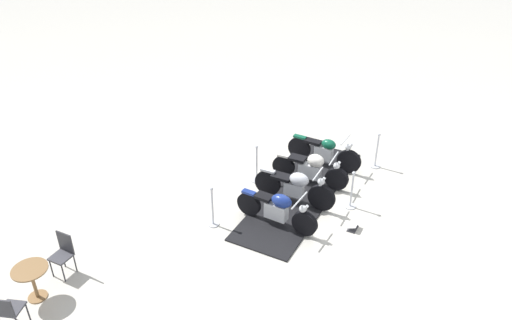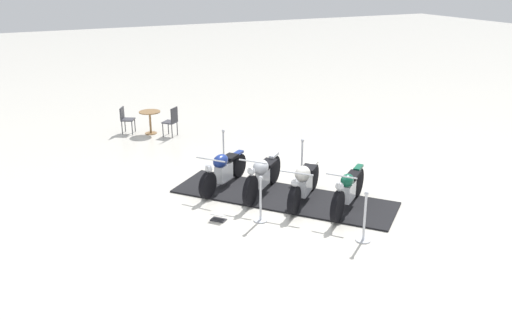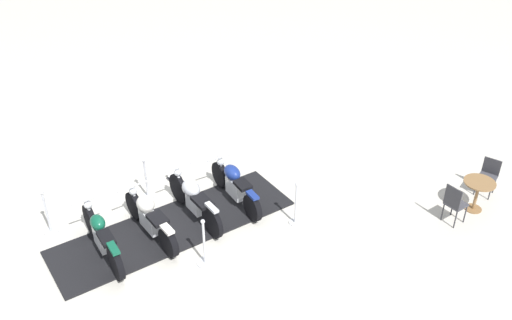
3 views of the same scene
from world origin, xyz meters
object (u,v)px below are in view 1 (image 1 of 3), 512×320
at_px(stanchion_left_mid, 257,170).
at_px(stanchion_left_front, 213,211).
at_px(motorcycle_forest, 324,151).
at_px(info_placard, 353,227).
at_px(motorcycle_cream, 311,168).
at_px(stanchion_right_rear, 376,156).
at_px(cafe_chair_near_table, 9,310).
at_px(cafe_chair_across_table, 63,252).
at_px(stanchion_right_mid, 351,195).
at_px(cafe_table, 32,276).
at_px(motorcycle_navy, 277,209).
at_px(motorcycle_chrome, 295,186).

bearing_deg(stanchion_left_mid, stanchion_left_front, -49.53).
bearing_deg(motorcycle_forest, info_placard, -53.28).
relative_size(motorcycle_cream, stanchion_right_rear, 1.55).
height_order(motorcycle_forest, cafe_chair_near_table, motorcycle_forest).
relative_size(motorcycle_cream, motorcycle_forest, 0.92).
height_order(cafe_chair_near_table, cafe_chair_across_table, cafe_chair_across_table).
relative_size(stanchion_right_mid, cafe_table, 1.40).
height_order(motorcycle_forest, cafe_chair_across_table, motorcycle_forest).
xyz_separation_m(info_placard, cafe_table, (-0.46, -7.13, 0.51)).
height_order(motorcycle_navy, cafe_chair_across_table, cafe_chair_across_table).
height_order(motorcycle_cream, cafe_chair_across_table, motorcycle_cream).
xyz_separation_m(stanchion_left_mid, info_placard, (2.91, 1.35, -0.28)).
relative_size(motorcycle_chrome, cafe_chair_near_table, 1.96).
bearing_deg(stanchion_right_rear, stanchion_right_mid, -49.53).
bearing_deg(stanchion_right_rear, cafe_table, -78.73).
distance_m(motorcycle_cream, stanchion_right_rear, 2.21).
bearing_deg(motorcycle_cream, info_placard, -42.09).
height_order(stanchion_left_mid, cafe_chair_across_table, stanchion_left_mid).
xyz_separation_m(stanchion_right_rear, cafe_chair_across_table, (1.30, -8.68, 0.19)).
bearing_deg(cafe_table, info_placard, 86.31).
height_order(motorcycle_cream, stanchion_left_mid, stanchion_left_mid).
height_order(motorcycle_navy, stanchion_left_front, stanchion_left_front).
distance_m(stanchion_left_front, cafe_chair_across_table, 3.45).
xyz_separation_m(stanchion_left_front, stanchion_left_mid, (-1.49, 1.74, -0.06)).
relative_size(motorcycle_navy, stanchion_right_mid, 1.69).
xyz_separation_m(stanchion_left_mid, cafe_chair_near_table, (3.16, -6.18, 0.19)).
distance_m(stanchion_left_mid, cafe_chair_across_table, 5.51).
height_order(stanchion_left_front, cafe_chair_near_table, stanchion_left_front).
bearing_deg(info_placard, motorcycle_chrome, -101.12).
relative_size(stanchion_left_mid, info_placard, 2.89).
xyz_separation_m(info_placard, cafe_chair_near_table, (0.25, -7.53, 0.46)).
relative_size(motorcycle_navy, stanchion_left_mid, 1.61).
bearing_deg(motorcycle_chrome, cafe_table, -122.09).
relative_size(motorcycle_navy, stanchion_right_rear, 1.65).
xyz_separation_m(motorcycle_chrome, info_placard, (1.50, 0.84, -0.49)).
height_order(stanchion_right_rear, cafe_table, stanchion_right_rear).
xyz_separation_m(cafe_table, cafe_chair_across_table, (-0.55, 0.62, -0.01)).
bearing_deg(motorcycle_forest, stanchion_right_rear, 29.47).
bearing_deg(cafe_table, cafe_chair_near_table, -29.67).
height_order(motorcycle_chrome, stanchion_left_mid, stanchion_left_mid).
bearing_deg(info_placard, cafe_table, -44.17).
distance_m(cafe_table, cafe_chair_across_table, 0.83).
xyz_separation_m(cafe_table, cafe_chair_near_table, (0.71, -0.41, -0.05)).
distance_m(motorcycle_forest, info_placard, 3.02).
xyz_separation_m(stanchion_right_mid, stanchion_left_mid, (-2.08, -1.78, -0.03)).
distance_m(stanchion_right_mid, info_placard, 0.98).
bearing_deg(motorcycle_cream, motorcycle_navy, -92.40).
height_order(stanchion_right_mid, stanchion_right_rear, stanchion_right_rear).
xyz_separation_m(stanchion_right_mid, cafe_table, (0.37, -7.55, 0.21)).
distance_m(motorcycle_chrome, cafe_chair_near_table, 6.92).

